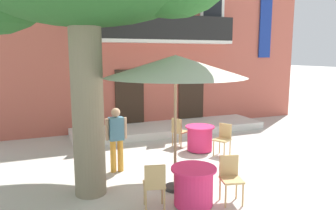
{
  "coord_description": "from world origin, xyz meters",
  "views": [
    {
      "loc": [
        -3.78,
        -6.61,
        2.86
      ],
      "look_at": [
        -0.05,
        2.43,
        1.3
      ],
      "focal_mm": 33.96,
      "sensor_mm": 36.0,
      "label": 1
    }
  ],
  "objects_px": {
    "cafe_chair_near_tree_0": "(230,176)",
    "cafe_chair_middle_1": "(179,130)",
    "cafe_chair_middle_0": "(223,137)",
    "cafe_table_middle": "(200,138)",
    "cafe_chair_near_tree_1": "(155,183)",
    "cafe_table_near_tree": "(194,186)",
    "cafe_umbrella": "(175,67)",
    "pedestrian_near_entrance": "(116,136)"
  },
  "relations": [
    {
      "from": "cafe_table_near_tree",
      "to": "pedestrian_near_entrance",
      "type": "height_order",
      "value": "pedestrian_near_entrance"
    },
    {
      "from": "cafe_chair_near_tree_1",
      "to": "cafe_umbrella",
      "type": "height_order",
      "value": "cafe_umbrella"
    },
    {
      "from": "cafe_chair_middle_0",
      "to": "cafe_chair_middle_1",
      "type": "distance_m",
      "value": 1.51
    },
    {
      "from": "cafe_chair_near_tree_0",
      "to": "cafe_chair_middle_1",
      "type": "bearing_deg",
      "value": 80.82
    },
    {
      "from": "cafe_chair_middle_0",
      "to": "pedestrian_near_entrance",
      "type": "bearing_deg",
      "value": -178.07
    },
    {
      "from": "cafe_chair_near_tree_1",
      "to": "cafe_chair_middle_0",
      "type": "xyz_separation_m",
      "value": [
        2.93,
        2.32,
        0.0
      ]
    },
    {
      "from": "cafe_chair_near_tree_0",
      "to": "cafe_table_middle",
      "type": "xyz_separation_m",
      "value": [
        1.01,
        3.16,
        -0.14
      ]
    },
    {
      "from": "cafe_chair_middle_0",
      "to": "cafe_chair_near_tree_0",
      "type": "bearing_deg",
      "value": -119.59
    },
    {
      "from": "cafe_chair_near_tree_1",
      "to": "cafe_table_near_tree",
      "type": "bearing_deg",
      "value": -8.44
    },
    {
      "from": "cafe_chair_middle_0",
      "to": "cafe_chair_middle_1",
      "type": "xyz_separation_m",
      "value": [
        -0.83,
        1.26,
        0.0
      ]
    },
    {
      "from": "cafe_table_middle",
      "to": "cafe_chair_middle_0",
      "type": "distance_m",
      "value": 0.77
    },
    {
      "from": "cafe_table_near_tree",
      "to": "cafe_chair_near_tree_0",
      "type": "height_order",
      "value": "cafe_chair_near_tree_0"
    },
    {
      "from": "cafe_table_near_tree",
      "to": "cafe_table_middle",
      "type": "xyz_separation_m",
      "value": [
        1.76,
        3.05,
        0.0
      ]
    },
    {
      "from": "cafe_chair_near_tree_1",
      "to": "cafe_table_middle",
      "type": "xyz_separation_m",
      "value": [
        2.5,
        2.94,
        -0.14
      ]
    },
    {
      "from": "cafe_chair_middle_0",
      "to": "cafe_umbrella",
      "type": "relative_size",
      "value": 0.31
    },
    {
      "from": "pedestrian_near_entrance",
      "to": "cafe_table_middle",
      "type": "bearing_deg",
      "value": 15.13
    },
    {
      "from": "cafe_chair_near_tree_0",
      "to": "cafe_umbrella",
      "type": "xyz_separation_m",
      "value": [
        -0.77,
        0.92,
        2.08
      ]
    },
    {
      "from": "cafe_chair_middle_1",
      "to": "cafe_chair_middle_0",
      "type": "bearing_deg",
      "value": -56.75
    },
    {
      "from": "cafe_umbrella",
      "to": "cafe_table_near_tree",
      "type": "bearing_deg",
      "value": -88.32
    },
    {
      "from": "cafe_chair_near_tree_1",
      "to": "cafe_chair_middle_1",
      "type": "height_order",
      "value": "same"
    },
    {
      "from": "cafe_chair_middle_1",
      "to": "pedestrian_near_entrance",
      "type": "distance_m",
      "value": 2.69
    },
    {
      "from": "cafe_chair_near_tree_0",
      "to": "cafe_chair_middle_1",
      "type": "relative_size",
      "value": 1.0
    },
    {
      "from": "cafe_chair_middle_0",
      "to": "cafe_table_near_tree",
      "type": "bearing_deg",
      "value": -131.98
    },
    {
      "from": "cafe_table_middle",
      "to": "pedestrian_near_entrance",
      "type": "xyz_separation_m",
      "value": [
        -2.68,
        -0.73,
        0.5
      ]
    },
    {
      "from": "cafe_chair_near_tree_0",
      "to": "cafe_table_middle",
      "type": "bearing_deg",
      "value": 72.21
    },
    {
      "from": "cafe_chair_near_tree_1",
      "to": "cafe_chair_middle_1",
      "type": "distance_m",
      "value": 4.15
    },
    {
      "from": "cafe_chair_middle_1",
      "to": "cafe_umbrella",
      "type": "bearing_deg",
      "value": -115.71
    },
    {
      "from": "cafe_table_near_tree",
      "to": "cafe_table_middle",
      "type": "distance_m",
      "value": 3.52
    },
    {
      "from": "cafe_table_middle",
      "to": "cafe_chair_middle_1",
      "type": "bearing_deg",
      "value": 121.96
    },
    {
      "from": "cafe_chair_near_tree_0",
      "to": "cafe_chair_middle_0",
      "type": "relative_size",
      "value": 1.0
    },
    {
      "from": "cafe_chair_near_tree_1",
      "to": "pedestrian_near_entrance",
      "type": "bearing_deg",
      "value": 94.61
    },
    {
      "from": "cafe_table_middle",
      "to": "cafe_umbrella",
      "type": "relative_size",
      "value": 0.3
    },
    {
      "from": "cafe_chair_middle_1",
      "to": "cafe_umbrella",
      "type": "xyz_separation_m",
      "value": [
        -1.38,
        -2.87,
        2.08
      ]
    },
    {
      "from": "cafe_chair_near_tree_0",
      "to": "cafe_umbrella",
      "type": "relative_size",
      "value": 0.31
    },
    {
      "from": "cafe_chair_middle_1",
      "to": "pedestrian_near_entrance",
      "type": "height_order",
      "value": "pedestrian_near_entrance"
    },
    {
      "from": "cafe_umbrella",
      "to": "cafe_chair_middle_0",
      "type": "bearing_deg",
      "value": 36.13
    },
    {
      "from": "cafe_chair_middle_1",
      "to": "cafe_table_near_tree",
      "type": "bearing_deg",
      "value": -110.23
    },
    {
      "from": "cafe_umbrella",
      "to": "cafe_chair_middle_1",
      "type": "bearing_deg",
      "value": 64.29
    },
    {
      "from": "cafe_chair_near_tree_1",
      "to": "pedestrian_near_entrance",
      "type": "xyz_separation_m",
      "value": [
        -0.18,
        2.22,
        0.37
      ]
    },
    {
      "from": "cafe_chair_near_tree_0",
      "to": "cafe_chair_middle_0",
      "type": "distance_m",
      "value": 2.92
    },
    {
      "from": "cafe_chair_near_tree_0",
      "to": "cafe_table_middle",
      "type": "relative_size",
      "value": 1.05
    },
    {
      "from": "pedestrian_near_entrance",
      "to": "cafe_chair_near_tree_0",
      "type": "bearing_deg",
      "value": -55.5
    }
  ]
}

